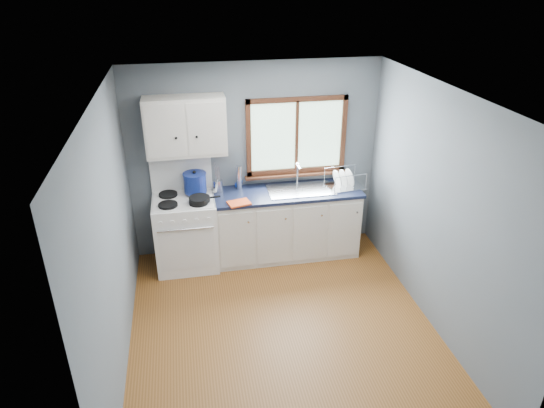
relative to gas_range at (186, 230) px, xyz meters
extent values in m
cube|color=brown|center=(0.95, -1.47, -0.50)|extent=(3.20, 3.60, 0.02)
cube|color=white|center=(0.95, -1.47, 2.02)|extent=(3.20, 3.60, 0.02)
cube|color=slate|center=(0.95, 0.34, 0.76)|extent=(3.20, 0.02, 2.50)
cube|color=slate|center=(0.95, -3.28, 0.76)|extent=(3.20, 0.02, 2.50)
cube|color=slate|center=(-0.66, -1.47, 0.76)|extent=(0.02, 3.60, 2.50)
cube|color=slate|center=(2.56, -1.47, 0.76)|extent=(0.02, 3.60, 2.50)
cube|color=white|center=(0.00, -0.01, -0.03)|extent=(0.76, 0.65, 0.92)
cube|color=white|center=(0.00, 0.30, 0.65)|extent=(0.76, 0.05, 0.44)
cube|color=silver|center=(0.00, -0.01, 0.43)|extent=(0.72, 0.59, 0.01)
cylinder|color=black|center=(-0.18, -0.16, 0.45)|extent=(0.23, 0.23, 0.03)
cylinder|color=black|center=(0.18, -0.16, 0.45)|extent=(0.23, 0.23, 0.03)
cylinder|color=black|center=(-0.18, 0.14, 0.45)|extent=(0.23, 0.23, 0.03)
cylinder|color=black|center=(0.18, 0.14, 0.45)|extent=(0.23, 0.23, 0.03)
cylinder|color=silver|center=(0.00, -0.35, 0.21)|extent=(0.66, 0.02, 0.02)
cube|color=silver|center=(0.00, -0.33, -0.09)|extent=(0.66, 0.01, 0.55)
cube|color=silver|center=(1.31, 0.02, -0.05)|extent=(1.85, 0.60, 0.88)
cube|color=black|center=(1.31, 0.04, -0.45)|extent=(1.85, 0.54, 0.08)
cube|color=black|center=(1.31, 0.02, 0.41)|extent=(1.89, 0.64, 0.04)
cube|color=silver|center=(1.49, 0.02, 0.43)|extent=(0.84, 0.46, 0.01)
cube|color=silver|center=(1.29, 0.02, 0.36)|extent=(0.36, 0.40, 0.14)
cube|color=silver|center=(1.69, 0.02, 0.36)|extent=(0.36, 0.40, 0.14)
cylinder|color=silver|center=(1.49, 0.22, 0.57)|extent=(0.02, 0.02, 0.28)
cylinder|color=silver|center=(1.49, 0.15, 0.70)|extent=(0.02, 0.16, 0.02)
sphere|color=silver|center=(1.49, 0.22, 0.71)|extent=(0.04, 0.04, 0.04)
cube|color=#9EC6A8|center=(1.49, 0.32, 1.06)|extent=(1.22, 0.01, 0.92)
cube|color=#472414|center=(1.49, 0.30, 1.53)|extent=(1.30, 0.05, 0.06)
cube|color=#472414|center=(1.49, 0.30, 0.59)|extent=(1.30, 0.05, 0.06)
cube|color=#472414|center=(0.87, 0.30, 1.06)|extent=(0.06, 0.05, 1.00)
cube|color=#472414|center=(2.10, 0.30, 1.06)|extent=(0.06, 0.05, 1.00)
cube|color=#472414|center=(1.49, 0.30, 1.06)|extent=(0.03, 0.05, 0.92)
cube|color=#472414|center=(1.49, 0.27, 0.54)|extent=(1.36, 0.10, 0.03)
cube|color=silver|center=(0.10, 0.16, 1.31)|extent=(0.95, 0.32, 0.70)
cube|color=silver|center=(-0.14, -0.01, 1.31)|extent=(0.44, 0.01, 0.62)
cube|color=silver|center=(0.34, -0.01, 1.31)|extent=(0.44, 0.01, 0.62)
sphere|color=black|center=(-0.02, -0.02, 1.23)|extent=(0.03, 0.03, 0.03)
sphere|color=black|center=(0.22, -0.02, 1.23)|extent=(0.03, 0.03, 0.03)
cylinder|color=black|center=(0.19, -0.15, 0.49)|extent=(0.29, 0.29, 0.05)
cube|color=black|center=(0.38, -0.13, 0.49)|extent=(0.14, 0.04, 0.02)
cylinder|color=navy|center=(0.16, 0.13, 0.58)|extent=(0.37, 0.37, 0.24)
cylinder|color=navy|center=(0.16, 0.13, 0.71)|extent=(0.38, 0.38, 0.02)
sphere|color=black|center=(0.16, 0.13, 0.73)|extent=(0.06, 0.06, 0.04)
cylinder|color=silver|center=(0.44, 0.16, 0.50)|extent=(0.13, 0.13, 0.16)
cylinder|color=silver|center=(0.46, 0.17, 0.67)|extent=(0.01, 0.01, 0.23)
cylinder|color=silver|center=(0.42, 0.18, 0.69)|extent=(0.01, 0.01, 0.27)
cylinder|color=silver|center=(0.44, 0.14, 0.66)|extent=(0.01, 0.01, 0.21)
cylinder|color=silver|center=(0.72, 0.20, 0.58)|extent=(0.08, 0.08, 0.32)
imported|color=#0B2EAD|center=(0.70, 0.20, 0.54)|extent=(0.11, 0.11, 0.24)
cube|color=#F15220|center=(0.66, -0.23, 0.44)|extent=(0.30, 0.25, 0.02)
cube|color=silver|center=(2.07, 0.02, 0.43)|extent=(0.50, 0.40, 0.02)
cylinder|color=silver|center=(1.87, -0.17, 0.54)|extent=(0.01, 0.01, 0.22)
cylinder|color=silver|center=(2.31, -0.12, 0.54)|extent=(0.01, 0.01, 0.22)
cylinder|color=silver|center=(1.83, 0.15, 0.54)|extent=(0.01, 0.01, 0.22)
cylinder|color=silver|center=(2.27, 0.21, 0.54)|extent=(0.01, 0.01, 0.22)
cylinder|color=silver|center=(2.09, -0.15, 0.64)|extent=(0.43, 0.06, 0.01)
cylinder|color=silver|center=(2.05, 0.18, 0.64)|extent=(0.43, 0.06, 0.01)
cylinder|color=white|center=(1.96, 0.00, 0.55)|extent=(0.09, 0.25, 0.24)
cylinder|color=white|center=(2.05, 0.01, 0.55)|extent=(0.09, 0.25, 0.24)
cylinder|color=white|center=(2.13, 0.02, 0.55)|extent=(0.09, 0.25, 0.24)
camera|label=1|loc=(0.08, -5.45, 3.00)|focal=32.00mm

